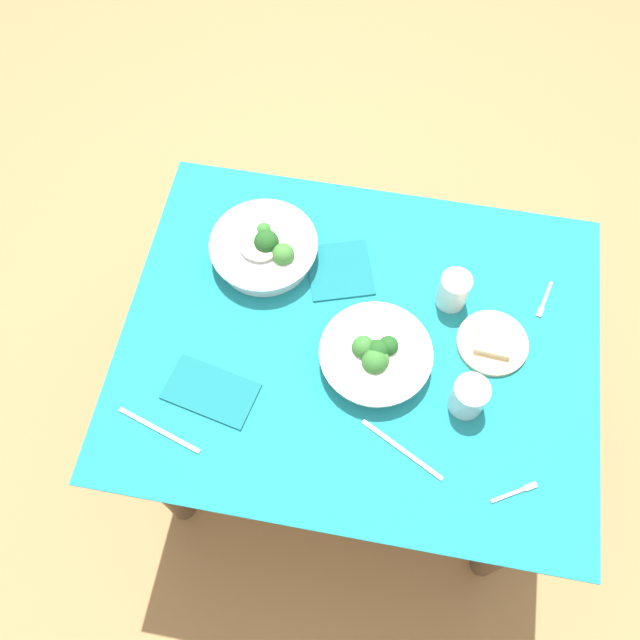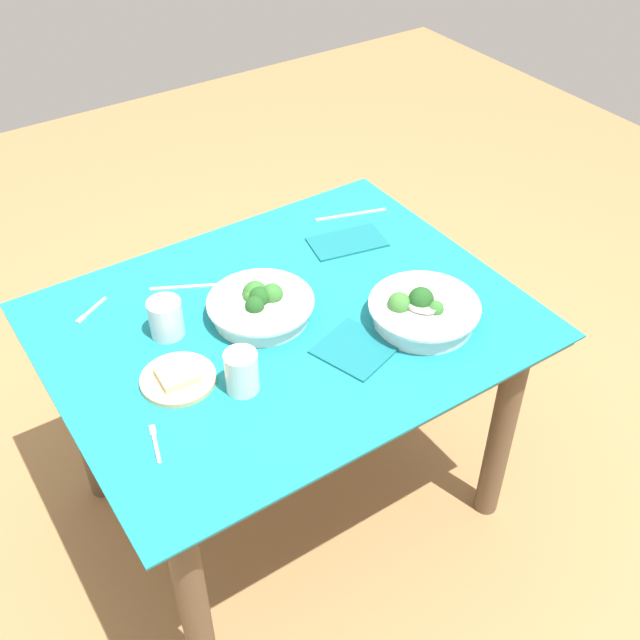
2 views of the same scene
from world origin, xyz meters
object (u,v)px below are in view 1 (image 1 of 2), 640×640
fork_by_far_bowl (516,492)px  table_knife_left (402,450)px  water_glass_center (453,290)px  napkin_folded_lower (340,270)px  broccoli_bowl_near (375,356)px  fork_by_near_bowl (544,301)px  water_glass_side (469,397)px  broccoli_bowl_far (265,248)px  table_knife_right (159,430)px  bread_side_plate (493,342)px  napkin_folded_upper (211,391)px

fork_by_far_bowl → table_knife_left: (-0.26, 0.05, -0.00)m
water_glass_center → napkin_folded_lower: water_glass_center is taller
broccoli_bowl_near → napkin_folded_lower: size_ratio=1.63×
fork_by_far_bowl → fork_by_near_bowl: 0.50m
water_glass_side → broccoli_bowl_far: bearing=150.1°
water_glass_side → fork_by_near_bowl: size_ratio=0.90×
water_glass_side → fork_by_near_bowl: water_glass_side is taller
water_glass_center → table_knife_right: 0.78m
bread_side_plate → napkin_folded_upper: bearing=-159.3°
fork_by_near_bowl → napkin_folded_upper: 0.86m
fork_by_near_bowl → table_knife_left: bearing=-18.9°
fork_by_near_bowl → table_knife_right: (-0.86, -0.50, -0.00)m
water_glass_center → napkin_folded_lower: 0.29m
bread_side_plate → fork_by_near_bowl: size_ratio=1.62×
water_glass_center → table_knife_left: bearing=-99.9°
broccoli_bowl_near → water_glass_center: bearing=50.6°
water_glass_center → table_knife_left: water_glass_center is taller
table_knife_left → napkin_folded_upper: (-0.46, 0.06, 0.00)m
water_glass_center → table_knife_left: 0.41m
broccoli_bowl_near → table_knife_left: size_ratio=1.23×
broccoli_bowl_near → water_glass_side: (0.22, -0.07, 0.02)m
broccoli_bowl_near → table_knife_right: (-0.46, -0.26, -0.03)m
water_glass_center → fork_by_near_bowl: bearing=9.6°
water_glass_center → fork_by_far_bowl: 0.49m
broccoli_bowl_far → table_knife_left: size_ratio=1.26×
water_glass_center → napkin_folded_lower: size_ratio=0.63×
broccoli_bowl_near → water_glass_center: size_ratio=2.60×
water_glass_side → table_knife_right: water_glass_side is taller
bread_side_plate → table_knife_left: (-0.18, -0.30, -0.01)m
broccoli_bowl_near → napkin_folded_lower: broccoli_bowl_near is taller
broccoli_bowl_near → table_knife_left: bearing=-65.6°
table_knife_left → bread_side_plate: bearing=-93.8°
fork_by_far_bowl → table_knife_right: same height
water_glass_center → fork_by_far_bowl: bearing=-67.3°
broccoli_bowl_near → fork_by_far_bowl: 0.44m
water_glass_side → napkin_folded_upper: water_glass_side is taller
water_glass_side → fork_by_near_bowl: bearing=60.5°
fork_by_far_bowl → water_glass_side: bearing=94.7°
broccoli_bowl_far → fork_by_near_bowl: broccoli_bowl_far is taller
water_glass_side → bread_side_plate: bearing=72.5°
napkin_folded_upper → napkin_folded_lower: same height
fork_by_near_bowl → napkin_folded_lower: (-0.52, -0.00, 0.00)m
broccoli_bowl_near → fork_by_far_bowl: bearing=-35.8°
broccoli_bowl_near → napkin_folded_upper: (-0.37, -0.15, -0.03)m
broccoli_bowl_far → water_glass_side: bearing=-29.9°
napkin_folded_upper → napkin_folded_lower: bearing=57.3°
fork_by_near_bowl → water_glass_side: bearing=-13.9°
water_glass_center → table_knife_right: size_ratio=0.47×
broccoli_bowl_far → water_glass_side: (0.54, -0.31, 0.01)m
water_glass_center → table_knife_right: water_glass_center is taller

